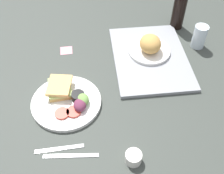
% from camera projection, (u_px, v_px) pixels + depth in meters
% --- Properties ---
extents(ground_plane, '(1.90, 1.50, 0.03)m').
position_uv_depth(ground_plane, '(104.00, 93.00, 1.14)').
color(ground_plane, '#383D38').
extents(serving_tray, '(0.46, 0.34, 0.02)m').
position_uv_depth(serving_tray, '(150.00, 58.00, 1.25)').
color(serving_tray, gray).
rests_on(serving_tray, ground_plane).
extents(bread_plate_near, '(0.19, 0.19, 0.09)m').
position_uv_depth(bread_plate_near, '(150.00, 47.00, 1.24)').
color(bread_plate_near, white).
rests_on(bread_plate_near, serving_tray).
extents(plate_with_salad, '(0.27, 0.27, 0.05)m').
position_uv_depth(plate_with_salad, '(67.00, 99.00, 1.07)').
color(plate_with_salad, white).
rests_on(plate_with_salad, ground_plane).
extents(drinking_glass, '(0.06, 0.06, 0.11)m').
position_uv_depth(drinking_glass, '(199.00, 37.00, 1.28)').
color(drinking_glass, silver).
rests_on(drinking_glass, ground_plane).
extents(soda_bottle, '(0.06, 0.06, 0.19)m').
position_uv_depth(soda_bottle, '(179.00, 11.00, 1.36)').
color(soda_bottle, black).
rests_on(soda_bottle, ground_plane).
extents(espresso_cup, '(0.06, 0.06, 0.04)m').
position_uv_depth(espresso_cup, '(133.00, 158.00, 0.90)').
color(espresso_cup, silver).
rests_on(espresso_cup, ground_plane).
extents(fork, '(0.03, 0.17, 0.01)m').
position_uv_depth(fork, '(59.00, 149.00, 0.95)').
color(fork, '#B7B7BC').
rests_on(fork, ground_plane).
extents(knife, '(0.03, 0.19, 0.01)m').
position_uv_depth(knife, '(71.00, 156.00, 0.93)').
color(knife, '#B7B7BC').
rests_on(knife, ground_plane).
extents(sticky_note, '(0.06, 0.06, 0.00)m').
position_uv_depth(sticky_note, '(66.00, 50.00, 1.30)').
color(sticky_note, pink).
rests_on(sticky_note, ground_plane).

